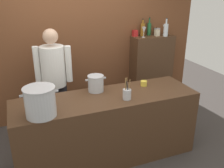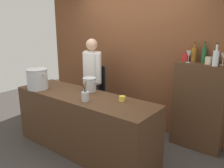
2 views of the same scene
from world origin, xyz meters
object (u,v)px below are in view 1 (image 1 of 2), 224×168
(butter_jar, at_px, (144,83))
(wine_bottle_amber, at_px, (143,29))
(wine_bottle_clear, at_px, (166,30))
(spice_tin_red, at_px, (135,33))
(wine_bottle_green, at_px, (149,29))
(wine_glass_wide, at_px, (144,30))
(wine_glass_short, at_px, (165,28))
(spice_tin_cream, at_px, (157,33))
(utensil_crock, at_px, (127,94))
(spice_tin_silver, at_px, (157,31))
(chef, at_px, (54,77))
(stockpot_small, at_px, (96,83))
(stockpot_large, at_px, (40,102))

(butter_jar, distance_m, wine_bottle_amber, 1.35)
(butter_jar, bearing_deg, wine_bottle_clear, 45.83)
(wine_bottle_amber, relative_size, spice_tin_red, 2.76)
(wine_bottle_amber, bearing_deg, wine_bottle_green, 8.67)
(wine_glass_wide, bearing_deg, wine_bottle_green, 37.86)
(wine_glass_short, relative_size, spice_tin_cream, 1.59)
(utensil_crock, distance_m, butter_jar, 0.51)
(wine_bottle_green, bearing_deg, spice_tin_red, -179.68)
(wine_bottle_amber, bearing_deg, wine_glass_wide, -107.68)
(wine_bottle_green, height_order, wine_glass_short, wine_bottle_green)
(wine_bottle_amber, bearing_deg, utensil_crock, -123.56)
(spice_tin_silver, bearing_deg, wine_bottle_amber, -176.18)
(utensil_crock, height_order, butter_jar, utensil_crock)
(utensil_crock, bearing_deg, butter_jar, 37.89)
(wine_bottle_clear, bearing_deg, spice_tin_cream, 143.45)
(wine_bottle_amber, bearing_deg, butter_jar, -116.13)
(chef, xyz_separation_m, wine_glass_wide, (1.64, 0.37, 0.51))
(butter_jar, xyz_separation_m, wine_bottle_green, (0.69, 1.14, 0.53))
(chef, bearing_deg, stockpot_small, 146.45)
(wine_bottle_green, height_order, spice_tin_cream, wine_bottle_green)
(wine_bottle_amber, bearing_deg, wine_glass_short, -4.75)
(wine_bottle_clear, relative_size, spice_tin_cream, 2.90)
(wine_bottle_amber, xyz_separation_m, wine_glass_short, (0.43, -0.04, 0.01))
(wine_bottle_amber, bearing_deg, stockpot_large, -143.37)
(butter_jar, xyz_separation_m, spice_tin_cream, (0.79, 1.03, 0.47))
(chef, xyz_separation_m, spice_tin_cream, (1.92, 0.40, 0.44))
(butter_jar, xyz_separation_m, wine_bottle_clear, (0.91, 0.94, 0.53))
(utensil_crock, relative_size, butter_jar, 3.08)
(butter_jar, bearing_deg, spice_tin_red, 70.12)
(stockpot_small, height_order, wine_bottle_amber, wine_bottle_amber)
(butter_jar, relative_size, wine_glass_wide, 0.50)
(wine_glass_short, xyz_separation_m, spice_tin_cream, (-0.18, -0.05, -0.07))
(wine_bottle_clear, xyz_separation_m, wine_glass_short, (0.06, 0.14, 0.00))
(chef, relative_size, spice_tin_silver, 14.22)
(spice_tin_red, bearing_deg, wine_bottle_clear, -21.64)
(wine_bottle_amber, height_order, spice_tin_red, wine_bottle_amber)
(stockpot_large, height_order, spice_tin_silver, spice_tin_silver)
(stockpot_small, xyz_separation_m, spice_tin_silver, (1.53, 1.07, 0.40))
(stockpot_large, distance_m, wine_bottle_amber, 2.49)
(stockpot_small, xyz_separation_m, wine_bottle_green, (1.37, 1.07, 0.46))
(spice_tin_cream, bearing_deg, spice_tin_silver, 59.15)
(spice_tin_red, bearing_deg, wine_glass_wide, -54.80)
(chef, distance_m, wine_bottle_amber, 1.81)
(wine_bottle_amber, bearing_deg, wine_bottle_clear, -26.09)
(wine_glass_short, bearing_deg, utensil_crock, -134.66)
(spice_tin_cream, bearing_deg, wine_glass_wide, -174.14)
(chef, height_order, stockpot_small, chef)
(wine_glass_short, bearing_deg, stockpot_large, -149.20)
(wine_glass_short, height_order, spice_tin_red, wine_glass_short)
(chef, height_order, wine_glass_short, chef)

